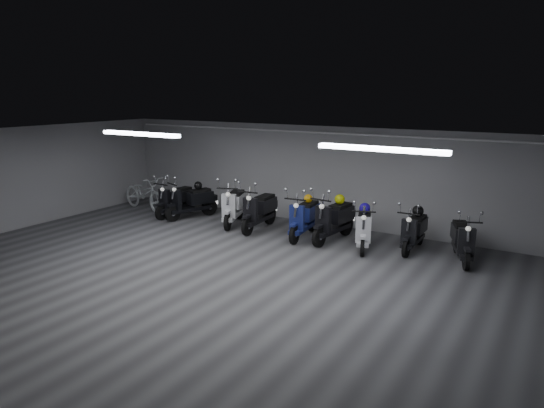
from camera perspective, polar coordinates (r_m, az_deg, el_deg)
The scene contains 22 objects.
floor at distance 10.30m, azimuth -6.36°, elevation -8.55°, with size 14.00×10.00×0.01m, color #3D3E40.
ceiling at distance 9.64m, azimuth -6.78°, elevation 7.19°, with size 14.00×10.00×0.01m, color gray.
back_wall at distance 14.07m, azimuth 6.02°, elevation 3.25°, with size 14.00×0.01×2.80m, color gray.
left_wall at distance 15.15m, azimuth -28.03°, elevation 2.49°, with size 0.01×10.00×2.80m, color gray.
fluor_strip_left at distance 12.39m, azimuth -14.97°, elevation 7.82°, with size 2.40×0.18×0.08m, color white.
fluor_strip_right at distance 9.09m, azimuth 12.49°, elevation 6.22°, with size 2.40×0.18×0.08m, color white.
conduit at distance 13.84m, azimuth 5.99°, elevation 8.19°, with size 0.05×0.05×13.60m, color white.
scooter_0 at distance 15.30m, azimuth -11.13°, elevation 1.07°, with size 0.60×1.79×1.33m, color black, non-canonical shape.
scooter_1 at distance 14.92m, azimuth -9.36°, elevation 0.94°, with size 0.62×1.86×1.38m, color black, non-canonical shape.
scooter_2 at distance 14.09m, azimuth -4.47°, elevation 0.51°, with size 0.65×1.95×1.45m, color silver, non-canonical shape.
scooter_3 at distance 13.52m, azimuth -1.49°, elevation 0.01°, with size 0.65×1.96×1.46m, color black, non-canonical shape.
scooter_4 at distance 12.81m, azimuth 3.75°, elevation -0.83°, with size 0.64×1.91×1.42m, color navy, non-canonical shape.
scooter_5 at distance 12.58m, azimuth 7.15°, elevation -1.03°, with size 0.66×1.98×1.47m, color black, non-canonical shape.
scooter_6 at distance 12.11m, azimuth 10.58°, elevation -2.09°, with size 0.59×1.77×1.32m, color silver, non-canonical shape.
scooter_8 at distance 12.22m, azimuth 16.12°, elevation -2.33°, with size 0.58×1.73×1.28m, color black, non-canonical shape.
scooter_9 at distance 11.82m, azimuth 21.20°, elevation -3.16°, with size 0.59×1.76×1.31m, color black, non-canonical shape.
bicycle at distance 16.31m, azimuth -14.55°, elevation 1.63°, with size 0.73×2.07×1.34m, color white.
helmet_0 at distance 14.99m, azimuth -8.53°, elevation 2.14°, with size 0.24×0.24×0.24m, color black.
helmet_1 at distance 12.74m, azimuth 7.83°, elevation 0.54°, with size 0.26×0.26×0.26m, color #B0B90A.
helmet_2 at distance 12.28m, azimuth 10.67°, elevation -0.48°, with size 0.27×0.27×0.27m, color #1B0C86.
helmet_3 at distance 12.99m, azimuth 4.21°, elevation 0.64°, with size 0.23×0.23×0.23m, color #E79F0D.
helmet_4 at distance 12.37m, azimuth 16.51°, elevation -0.78°, with size 0.28×0.28×0.28m, color black.
Camera 1 is at (5.92, -7.54, 3.76)m, focal length 32.59 mm.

